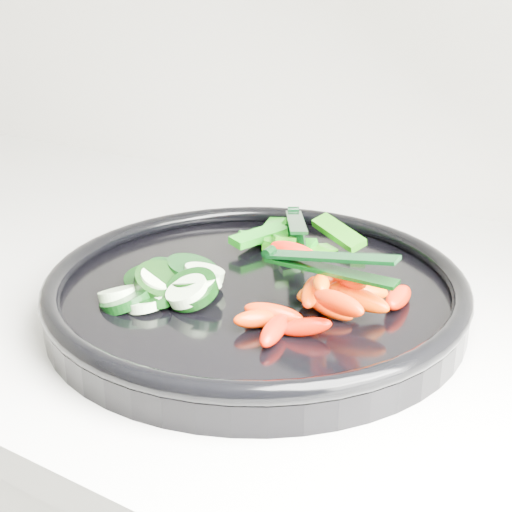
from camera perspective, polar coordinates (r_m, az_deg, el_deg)
The scene contains 6 objects.
veggie_tray at distance 0.64m, azimuth -0.00°, elevation -2.88°, with size 0.47×0.47×0.04m.
cucumber_pile at distance 0.63m, azimuth -6.96°, elevation -2.10°, with size 0.11×0.12×0.04m.
carrot_pile at distance 0.58m, azimuth 5.74°, elevation -3.25°, with size 0.13×0.16×0.05m.
pepper_pile at distance 0.72m, azimuth 2.62°, elevation 1.27°, with size 0.13×0.11×0.04m.
tong_carrot at distance 0.56m, azimuth 5.63°, elevation -0.56°, with size 0.11×0.02×0.02m.
tong_pepper at distance 0.71m, azimuth 3.20°, elevation 2.41°, with size 0.07×0.10×0.02m.
Camera 1 is at (0.54, 1.15, 1.22)m, focal length 50.00 mm.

